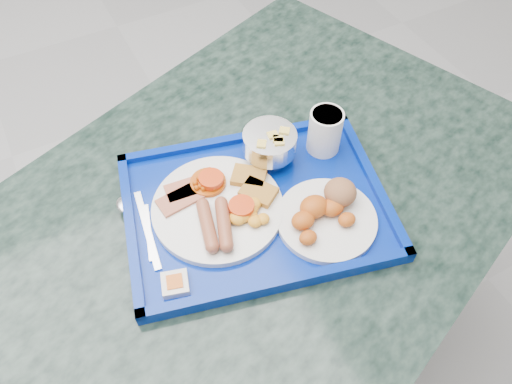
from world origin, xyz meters
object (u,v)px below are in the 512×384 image
fruit_bowl (270,143)px  juice_cup (325,130)px  main_plate (221,206)px  bread_plate (327,212)px  table (249,258)px  tray (256,207)px

fruit_bowl → juice_cup: 0.11m
main_plate → bread_plate: bread_plate is taller
table → fruit_bowl: bearing=40.2°
bread_plate → main_plate: bearing=146.7°
table → juice_cup: (0.20, 0.05, 0.26)m
tray → bread_plate: bread_plate is taller
bread_plate → fruit_bowl: 0.18m
tray → juice_cup: 0.21m
table → tray: size_ratio=2.60×
tray → bread_plate: bearing=-40.9°
fruit_bowl → juice_cup: bearing=-11.4°
table → fruit_bowl: fruit_bowl is taller
main_plate → juice_cup: (0.25, 0.05, 0.04)m
tray → main_plate: 0.07m
bread_plate → juice_cup: (0.09, 0.15, 0.03)m
main_plate → juice_cup: 0.26m
juice_cup → fruit_bowl: bearing=168.6°
bread_plate → fruit_bowl: (-0.02, 0.18, 0.03)m
table → tray: tray is taller
table → main_plate: (-0.05, 0.01, 0.23)m
tray → table: bearing=128.6°
main_plate → fruit_bowl: size_ratio=2.32×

